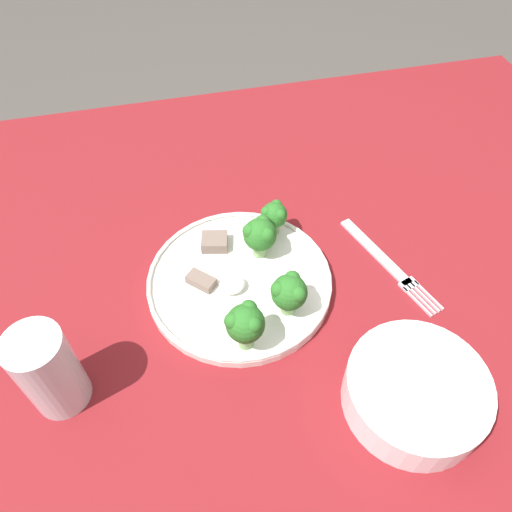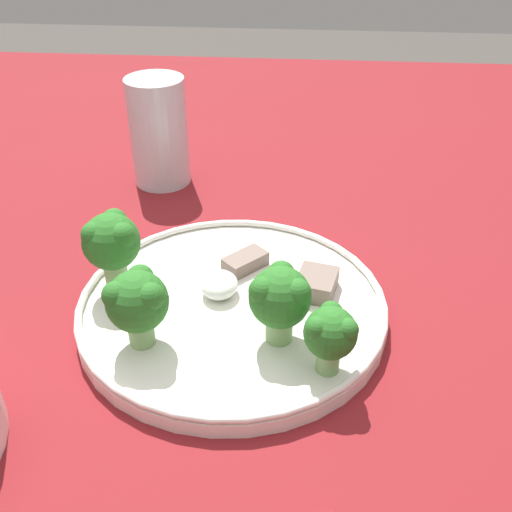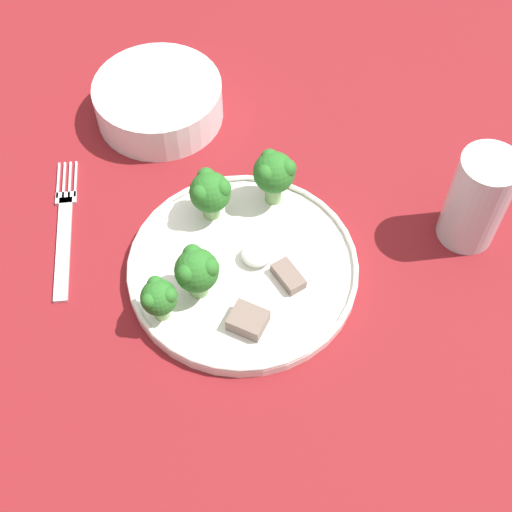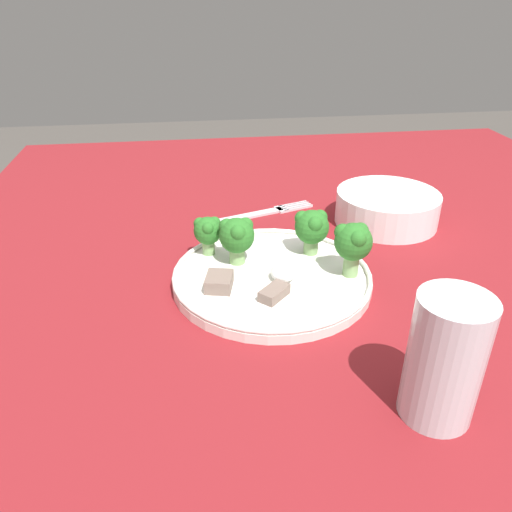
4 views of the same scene
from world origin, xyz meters
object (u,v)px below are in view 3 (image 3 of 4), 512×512
object	(u,v)px
cream_bowl	(159,102)
drinking_glass	(476,203)
fork	(64,229)
dinner_plate	(243,268)

from	to	relation	value
cream_bowl	drinking_glass	world-z (taller)	drinking_glass
drinking_glass	fork	bearing A→B (deg)	-167.74
dinner_plate	cream_bowl	xyz separation A→B (m)	(-0.16, 0.21, 0.01)
fork	cream_bowl	size ratio (longest dim) A/B	1.20
fork	cream_bowl	distance (m)	0.20
dinner_plate	cream_bowl	distance (m)	0.26
fork	dinner_plate	bearing A→B (deg)	-3.15
dinner_plate	fork	bearing A→B (deg)	176.85
dinner_plate	drinking_glass	world-z (taller)	drinking_glass
dinner_plate	drinking_glass	bearing A→B (deg)	24.90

